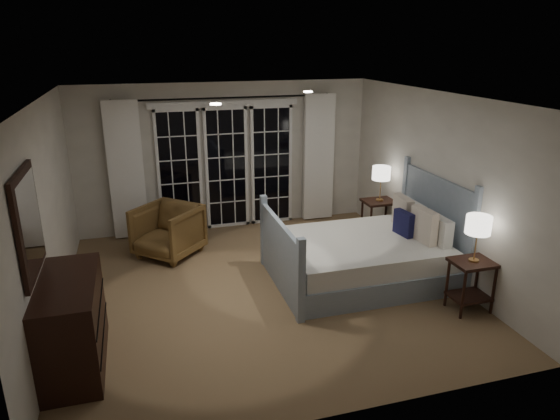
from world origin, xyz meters
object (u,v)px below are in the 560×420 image
object	(u,v)px
lamp_left	(478,225)
nightstand_left	(471,278)
armchair	(168,231)
bed	(364,255)
dresser	(72,324)
nightstand_right	(379,214)
lamp_right	(381,174)

from	to	relation	value
lamp_left	nightstand_left	bearing A→B (deg)	0.00
armchair	bed	bearing A→B (deg)	12.17
nightstand_left	dresser	bearing A→B (deg)	177.62
bed	nightstand_left	bearing A→B (deg)	-53.35
bed	dresser	bearing A→B (deg)	-165.09
nightstand_right	dresser	distance (m)	5.00
nightstand_right	nightstand_left	bearing A→B (deg)	-89.67
bed	lamp_right	distance (m)	1.69
lamp_left	armchair	distance (m)	4.39
bed	nightstand_right	bearing A→B (deg)	55.70
lamp_right	nightstand_right	bearing A→B (deg)	-153.43
bed	lamp_right	xyz separation A→B (m)	(0.85, 1.24, 0.78)
nightstand_left	armchair	distance (m)	4.33
nightstand_left	nightstand_right	bearing A→B (deg)	90.33
nightstand_left	lamp_right	distance (m)	2.50
bed	nightstand_left	xyz separation A→B (m)	(0.86, -1.16, 0.09)
nightstand_right	dresser	size ratio (longest dim) A/B	0.51
lamp_left	armchair	size ratio (longest dim) A/B	0.65
lamp_left	bed	bearing A→B (deg)	126.65
nightstand_left	lamp_right	bearing A→B (deg)	90.33
nightstand_right	lamp_right	bearing A→B (deg)	26.57
lamp_left	dresser	world-z (taller)	lamp_left
dresser	lamp_left	bearing A→B (deg)	-2.38
bed	armchair	distance (m)	2.96
bed	nightstand_right	world-z (taller)	bed
bed	dresser	xyz separation A→B (m)	(-3.64, -0.97, 0.13)
lamp_left	lamp_right	distance (m)	2.40
nightstand_left	lamp_left	xyz separation A→B (m)	(-0.00, 0.00, 0.67)
lamp_right	armchair	bearing A→B (deg)	174.76
bed	lamp_right	bearing A→B (deg)	55.70
nightstand_left	lamp_left	bearing A→B (deg)	180.00
nightstand_left	armchair	size ratio (longest dim) A/B	0.75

